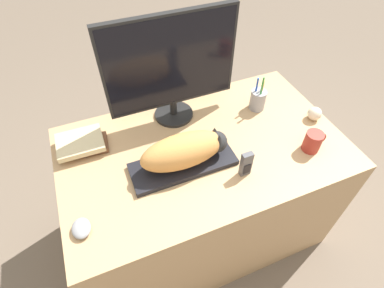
# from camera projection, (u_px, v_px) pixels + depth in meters

# --- Properties ---
(ground_plane) EXTENTS (12.00, 12.00, 0.00)m
(ground_plane) POSITION_uv_depth(u_px,v_px,m) (228.00, 284.00, 1.71)
(ground_plane) COLOR #6B5B4C
(desk) EXTENTS (1.32, 0.80, 0.76)m
(desk) POSITION_uv_depth(u_px,v_px,m) (202.00, 192.00, 1.68)
(desk) COLOR tan
(desk) RESTS_ON ground_plane
(keyboard) EXTENTS (0.46, 0.17, 0.02)m
(keyboard) POSITION_uv_depth(u_px,v_px,m) (183.00, 164.00, 1.31)
(keyboard) COLOR black
(keyboard) RESTS_ON desk
(cat) EXTENTS (0.39, 0.15, 0.15)m
(cat) POSITION_uv_depth(u_px,v_px,m) (186.00, 150.00, 1.25)
(cat) COLOR #D18C47
(cat) RESTS_ON keyboard
(monitor) EXTENTS (0.61, 0.20, 0.53)m
(monitor) POSITION_uv_depth(u_px,v_px,m) (171.00, 66.00, 1.33)
(monitor) COLOR black
(monitor) RESTS_ON desk
(computer_mouse) EXTENTS (0.07, 0.09, 0.03)m
(computer_mouse) POSITION_uv_depth(u_px,v_px,m) (81.00, 228.00, 1.10)
(computer_mouse) COLOR gray
(computer_mouse) RESTS_ON desk
(coffee_mug) EXTENTS (0.11, 0.08, 0.10)m
(coffee_mug) POSITION_uv_depth(u_px,v_px,m) (313.00, 141.00, 1.35)
(coffee_mug) COLOR #9E2D23
(coffee_mug) RESTS_ON desk
(pen_cup) EXTENTS (0.08, 0.08, 0.20)m
(pen_cup) POSITION_uv_depth(u_px,v_px,m) (258.00, 99.00, 1.54)
(pen_cup) COLOR #939399
(pen_cup) RESTS_ON desk
(baseball) EXTENTS (0.07, 0.07, 0.07)m
(baseball) POSITION_uv_depth(u_px,v_px,m) (315.00, 114.00, 1.50)
(baseball) COLOR beige
(baseball) RESTS_ON desk
(phone) EXTENTS (0.05, 0.03, 0.12)m
(phone) POSITION_uv_depth(u_px,v_px,m) (246.00, 164.00, 1.25)
(phone) COLOR #4C4C51
(phone) RESTS_ON desk
(book_stack) EXTENTS (0.23, 0.17, 0.05)m
(book_stack) POSITION_uv_depth(u_px,v_px,m) (82.00, 144.00, 1.37)
(book_stack) COLOR brown
(book_stack) RESTS_ON desk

